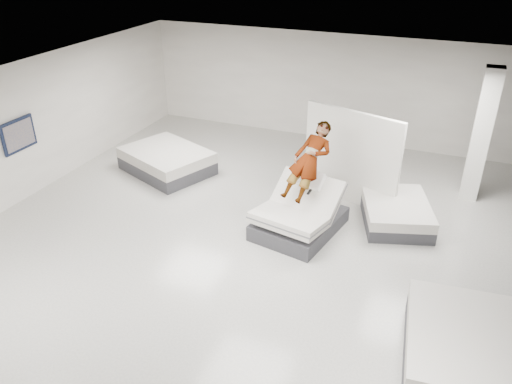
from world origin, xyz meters
TOP-DOWN VIEW (x-y plane):
  - room at (0.00, 0.00)m, footprint 14.00×14.04m
  - hero_bed at (0.64, 1.44)m, footprint 1.83×2.20m
  - person at (0.70, 1.76)m, footprint 0.98×1.77m
  - remote at (0.85, 1.38)m, footprint 0.08×0.15m
  - divider_panel at (1.28, 3.25)m, footprint 2.38×0.87m
  - flat_bed_right_far at (2.52, 2.61)m, footprint 1.87×2.17m
  - flat_bed_right_near at (4.05, -1.22)m, footprint 1.85×2.34m
  - flat_bed_left_far at (-3.58, 2.97)m, footprint 2.71×2.40m
  - column at (4.00, 4.50)m, footprint 0.40×0.40m
  - wall_poster at (-5.93, 0.50)m, footprint 0.06×0.95m

SIDE VIEW (x-z plane):
  - flat_bed_right_far at x=2.52m, z-range 0.00..0.51m
  - flat_bed_right_near at x=4.05m, z-range 0.00..0.60m
  - flat_bed_left_far at x=-3.58m, z-range 0.00..0.62m
  - hero_bed at x=0.64m, z-range -0.24..0.98m
  - remote at x=0.85m, z-range 1.00..1.07m
  - divider_panel at x=1.28m, z-range 0.00..2.24m
  - person at x=0.70m, z-range 0.50..2.05m
  - room at x=0.00m, z-range 0.00..3.20m
  - column at x=4.00m, z-range 0.00..3.20m
  - wall_poster at x=-5.93m, z-range 1.23..1.98m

